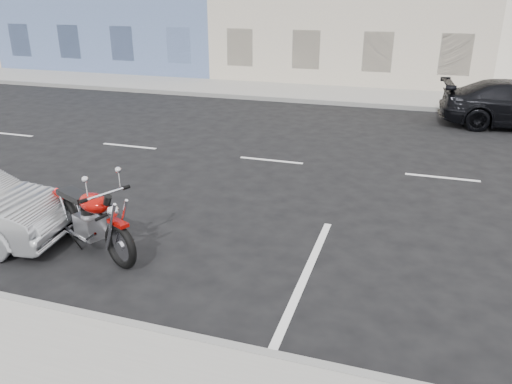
{
  "coord_description": "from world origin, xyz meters",
  "views": [
    {
      "loc": [
        1.26,
        -11.28,
        3.85
      ],
      "look_at": [
        -1.09,
        -4.02,
        0.8
      ],
      "focal_mm": 35.0,
      "sensor_mm": 36.0,
      "label": 1
    }
  ],
  "objects": [
    {
      "name": "sidewalk_far",
      "position": [
        -5.0,
        8.7,
        0.07
      ],
      "size": [
        80.0,
        3.4,
        0.15
      ],
      "primitive_type": "cube",
      "color": "gray",
      "rests_on": "ground"
    },
    {
      "name": "curb_far",
      "position": [
        -5.0,
        7.0,
        0.08
      ],
      "size": [
        80.0,
        0.12,
        0.16
      ],
      "primitive_type": "cube",
      "color": "gray",
      "rests_on": "ground"
    },
    {
      "name": "ground",
      "position": [
        0.0,
        0.0,
        0.0
      ],
      "size": [
        120.0,
        120.0,
        0.0
      ],
      "primitive_type": "plane",
      "color": "black",
      "rests_on": "ground"
    },
    {
      "name": "motorcycle",
      "position": [
        -2.65,
        -5.67,
        0.52
      ],
      "size": [
        2.14,
        1.12,
        1.15
      ],
      "rotation": [
        0.0,
        0.0,
        -0.42
      ],
      "color": "black",
      "rests_on": "ground"
    }
  ]
}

